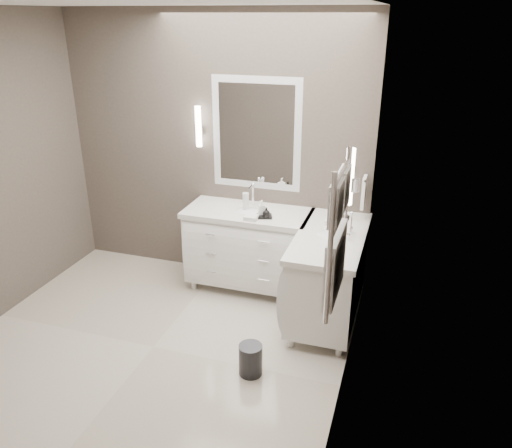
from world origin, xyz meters
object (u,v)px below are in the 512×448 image
(towel_ladder, at_px, (337,241))
(waste_bin, at_px, (251,360))
(vanity_back, at_px, (248,244))
(vanity_right, at_px, (329,271))

(towel_ladder, bearing_deg, waste_bin, 152.99)
(vanity_back, bearing_deg, towel_ladder, -55.90)
(vanity_back, distance_m, waste_bin, 1.41)
(vanity_right, bearing_deg, towel_ladder, -80.16)
(waste_bin, bearing_deg, vanity_right, 66.30)
(vanity_back, distance_m, vanity_right, 0.93)
(vanity_back, relative_size, waste_bin, 4.76)
(vanity_back, xyz_separation_m, vanity_right, (0.88, -0.33, 0.00))
(vanity_right, height_order, waste_bin, vanity_right)
(towel_ladder, bearing_deg, vanity_right, 99.84)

